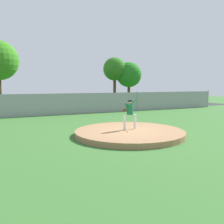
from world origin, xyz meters
TOP-DOWN VIEW (x-y plane):
  - ground_plane at (0.00, 6.00)m, footprint 80.00×80.00m
  - asphalt_strip at (0.00, 14.50)m, footprint 44.00×7.00m
  - pitchers_mound at (0.00, 0.00)m, footprint 5.62×5.62m
  - pitcher_youth at (0.13, 0.22)m, footprint 0.81×0.32m
  - baseball at (-0.32, -0.36)m, footprint 0.07×0.07m
  - chainlink_fence at (-0.00, 10.00)m, footprint 32.85×0.07m
  - parked_car_charcoal at (1.30, 14.19)m, footprint 2.09×4.33m
  - parked_car_red at (11.04, 14.02)m, footprint 2.09×4.24m
  - parked_car_navy at (-3.60, 14.22)m, footprint 1.79×4.58m
  - traffic_cone_orange at (6.53, 12.30)m, footprint 0.40×0.40m
  - tree_broad_right at (10.67, 23.54)m, footprint 3.63×3.63m
  - tree_slender_far at (12.92, 22.93)m, footprint 4.00×4.00m

SIDE VIEW (x-z plane):
  - ground_plane at x=0.00m, z-range 0.00..0.00m
  - asphalt_strip at x=0.00m, z-range 0.00..0.01m
  - pitchers_mound at x=0.00m, z-range 0.00..0.26m
  - traffic_cone_orange at x=6.53m, z-range -0.01..0.54m
  - baseball at x=-0.32m, z-range 0.26..0.34m
  - parked_car_charcoal at x=1.30m, z-range -0.03..1.54m
  - parked_car_red at x=11.04m, z-range -0.04..1.56m
  - parked_car_navy at x=-3.60m, z-range -0.03..1.61m
  - chainlink_fence at x=0.00m, z-range -0.05..1.91m
  - pitcher_youth at x=0.13m, z-range 0.40..2.03m
  - tree_slender_far at x=12.92m, z-range 1.09..7.32m
  - tree_broad_right at x=10.67m, z-range 1.59..8.50m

